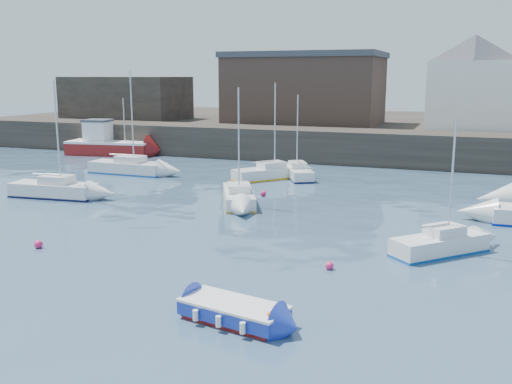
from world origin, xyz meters
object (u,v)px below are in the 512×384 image
(buoy_mid, at_px, (329,269))
(sailboat_b, at_px, (239,196))
(sailboat_a, at_px, (54,189))
(sailboat_h, at_px, (269,173))
(sailboat_c, at_px, (440,244))
(fishing_boat, at_px, (108,144))
(sailboat_e, at_px, (128,167))
(buoy_near, at_px, (39,248))
(sailboat_f, at_px, (298,172))
(buoy_far, at_px, (263,196))
(blue_dinghy, at_px, (234,311))

(buoy_mid, bearing_deg, sailboat_b, 129.05)
(sailboat_a, relative_size, sailboat_h, 1.03)
(sailboat_c, relative_size, sailboat_h, 0.84)
(fishing_boat, bearing_deg, sailboat_e, -47.76)
(sailboat_b, relative_size, sailboat_e, 0.87)
(fishing_boat, relative_size, buoy_near, 22.61)
(sailboat_c, distance_m, sailboat_f, 20.30)
(sailboat_c, xyz_separation_m, buoy_mid, (-4.21, -3.86, -0.48))
(sailboat_b, relative_size, buoy_mid, 20.51)
(sailboat_e, distance_m, buoy_far, 14.23)
(sailboat_c, bearing_deg, sailboat_f, 125.03)
(sailboat_b, relative_size, sailboat_f, 1.12)
(buoy_near, bearing_deg, buoy_mid, 7.84)
(buoy_near, bearing_deg, fishing_boat, 119.30)
(sailboat_h, bearing_deg, fishing_boat, 159.87)
(blue_dinghy, xyz_separation_m, sailboat_e, (-19.41, 23.62, 0.16))
(fishing_boat, relative_size, sailboat_c, 1.45)
(sailboat_e, distance_m, sailboat_f, 14.05)
(sailboat_b, height_order, buoy_mid, sailboat_b)
(sailboat_e, bearing_deg, sailboat_c, -28.10)
(sailboat_b, distance_m, sailboat_e, 14.64)
(sailboat_f, bearing_deg, sailboat_a, -135.76)
(sailboat_e, bearing_deg, buoy_near, -68.46)
(sailboat_b, distance_m, sailboat_c, 14.11)
(blue_dinghy, height_order, fishing_boat, fishing_boat)
(blue_dinghy, height_order, sailboat_a, sailboat_a)
(fishing_boat, height_order, sailboat_e, sailboat_e)
(sailboat_a, bearing_deg, buoy_far, 22.08)
(sailboat_f, relative_size, buoy_far, 16.42)
(sailboat_b, bearing_deg, sailboat_a, -168.01)
(sailboat_f, bearing_deg, sailboat_h, -149.54)
(sailboat_c, xyz_separation_m, sailboat_h, (-13.68, 15.43, 0.01))
(blue_dinghy, bearing_deg, sailboat_f, 102.06)
(fishing_boat, xyz_separation_m, sailboat_h, (20.08, -7.36, -0.63))
(sailboat_e, relative_size, buoy_near, 20.89)
(sailboat_f, bearing_deg, sailboat_b, -95.06)
(sailboat_h, distance_m, buoy_near, 21.55)
(blue_dinghy, relative_size, buoy_far, 9.70)
(sailboat_b, bearing_deg, buoy_mid, -50.95)
(buoy_mid, bearing_deg, sailboat_e, 140.57)
(sailboat_f, distance_m, buoy_mid, 21.80)
(buoy_near, bearing_deg, blue_dinghy, -20.24)
(sailboat_a, height_order, buoy_far, sailboat_a)
(fishing_boat, bearing_deg, sailboat_c, -34.02)
(sailboat_b, bearing_deg, fishing_boat, 142.36)
(buoy_near, bearing_deg, sailboat_h, 79.10)
(sailboat_a, height_order, buoy_mid, sailboat_a)
(fishing_boat, height_order, buoy_near, fishing_boat)
(sailboat_f, bearing_deg, fishing_boat, 164.42)
(sailboat_e, height_order, buoy_far, sailboat_e)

